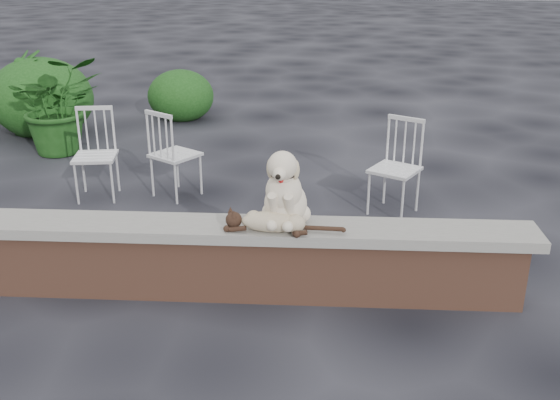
# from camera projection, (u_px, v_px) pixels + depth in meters

# --- Properties ---
(ground) EXTENTS (60.00, 60.00, 0.00)m
(ground) POSITION_uv_depth(u_px,v_px,m) (122.00, 290.00, 4.91)
(ground) COLOR black
(ground) RESTS_ON ground
(brick_wall) EXTENTS (6.00, 0.30, 0.50)m
(brick_wall) POSITION_uv_depth(u_px,v_px,m) (119.00, 261.00, 4.82)
(brick_wall) COLOR brown
(brick_wall) RESTS_ON ground
(capstone) EXTENTS (6.20, 0.40, 0.08)m
(capstone) POSITION_uv_depth(u_px,v_px,m) (115.00, 226.00, 4.71)
(capstone) COLOR slate
(capstone) RESTS_ON brick_wall
(dog) EXTENTS (0.46, 0.57, 0.60)m
(dog) POSITION_uv_depth(u_px,v_px,m) (286.00, 185.00, 4.55)
(dog) COLOR beige
(dog) RESTS_ON capstone
(cat) EXTENTS (1.04, 0.37, 0.17)m
(cat) POSITION_uv_depth(u_px,v_px,m) (273.00, 220.00, 4.50)
(cat) COLOR tan
(cat) RESTS_ON capstone
(chair_d) EXTENTS (0.77, 0.77, 0.94)m
(chair_d) POSITION_uv_depth(u_px,v_px,m) (395.00, 168.00, 6.18)
(chair_d) COLOR white
(chair_d) RESTS_ON ground
(chair_b) EXTENTS (0.63, 0.63, 0.94)m
(chair_b) POSITION_uv_depth(u_px,v_px,m) (95.00, 155.00, 6.56)
(chair_b) COLOR white
(chair_b) RESTS_ON ground
(chair_c) EXTENTS (0.78, 0.78, 0.94)m
(chair_c) POSITION_uv_depth(u_px,v_px,m) (175.00, 153.00, 6.62)
(chair_c) COLOR white
(chair_c) RESTS_ON ground
(potted_plant_a) EXTENTS (1.46, 1.41, 1.25)m
(potted_plant_a) POSITION_uv_depth(u_px,v_px,m) (57.00, 105.00, 8.00)
(potted_plant_a) COLOR #153D11
(potted_plant_a) RESTS_ON ground
(potted_plant_b) EXTENTS (0.92, 0.92, 1.16)m
(potted_plant_b) POSITION_uv_depth(u_px,v_px,m) (27.00, 93.00, 8.86)
(potted_plant_b) COLOR #153D11
(potted_plant_b) RESTS_ON ground
(shrubbery) EXTENTS (4.21, 2.17, 1.13)m
(shrubbery) POSITION_uv_depth(u_px,v_px,m) (45.00, 101.00, 9.00)
(shrubbery) COLOR #153D11
(shrubbery) RESTS_ON ground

